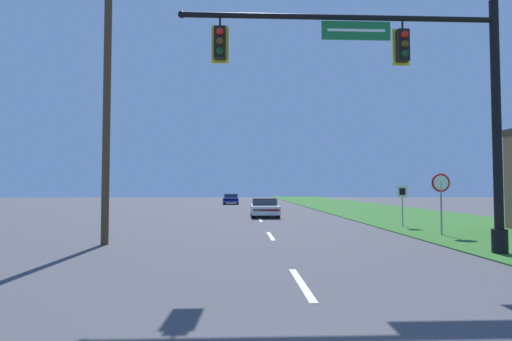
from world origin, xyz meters
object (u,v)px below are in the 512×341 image
(car_ahead, at_px, (264,208))
(stop_sign, at_px, (441,190))
(far_car, at_px, (231,199))
(signal_mast, at_px, (419,92))
(utility_pole_near, at_px, (107,87))
(route_sign_post, at_px, (402,196))

(car_ahead, xyz_separation_m, stop_sign, (6.55, -11.21, 1.26))
(car_ahead, xyz_separation_m, far_car, (-2.71, 21.10, -0.00))
(signal_mast, bearing_deg, utility_pole_near, 165.64)
(car_ahead, height_order, route_sign_post, route_sign_post)
(stop_sign, relative_size, route_sign_post, 1.23)
(signal_mast, xyz_separation_m, car_ahead, (-3.62, 15.74, -4.20))
(far_car, height_order, route_sign_post, route_sign_post)
(stop_sign, bearing_deg, car_ahead, 120.31)
(route_sign_post, relative_size, utility_pole_near, 0.19)
(far_car, bearing_deg, utility_pole_near, -96.07)
(utility_pole_near, bearing_deg, stop_sign, 8.70)
(route_sign_post, bearing_deg, utility_pole_near, -156.74)
(car_ahead, bearing_deg, signal_mast, -77.05)
(car_ahead, distance_m, route_sign_post, 10.05)
(signal_mast, distance_m, car_ahead, 16.69)
(route_sign_post, bearing_deg, far_car, 107.53)
(far_car, height_order, stop_sign, stop_sign)
(far_car, distance_m, stop_sign, 33.63)
(utility_pole_near, bearing_deg, far_car, 83.93)
(route_sign_post, xyz_separation_m, utility_pole_near, (-12.75, -5.48, 3.96))
(route_sign_post, height_order, utility_pole_near, utility_pole_near)
(signal_mast, relative_size, route_sign_post, 4.77)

